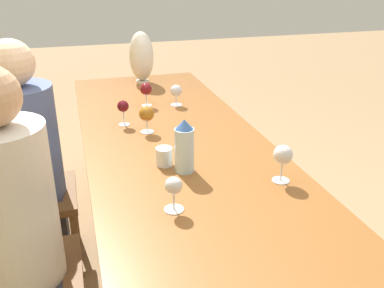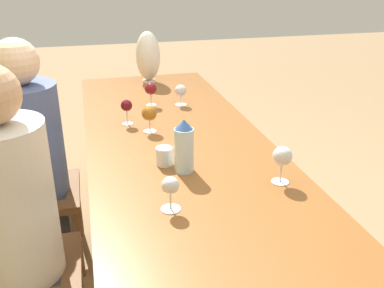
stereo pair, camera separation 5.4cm
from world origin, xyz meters
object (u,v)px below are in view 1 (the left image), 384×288
Objects in this scene: water_tumbler at (164,156)px; chair_far at (15,186)px; water_bottle at (184,146)px; wine_glass_0 at (174,187)px; person_far at (29,155)px; person_near at (17,222)px; vase at (141,57)px; wine_glass_5 at (147,114)px; wine_glass_1 at (146,90)px; wine_glass_3 at (176,91)px; chair_near at (0,266)px; wine_glass_2 at (123,107)px; wine_glass_4 at (283,156)px.

chair_far is (0.51, 0.68, -0.31)m from water_tumbler.
water_bottle reaches higher than wine_glass_0.
person_far reaches higher than wine_glass_0.
vase is at bearing -26.55° from person_near.
wine_glass_1 is at bearing -10.15° from wine_glass_5.
wine_glass_3 is 1.24m from person_near.
person_near is at bearing 137.28° from wine_glass_3.
vase reaches higher than wine_glass_0.
person_near is at bearing -90.00° from chair_near.
chair_far is at bearing 90.71° from wine_glass_2.
wine_glass_4 is 1.28m from person_far.
vase is 1.65m from person_near.
wine_glass_1 is 0.75m from person_far.
vase is 0.28× the size of person_near.
wine_glass_2 is 0.68m from chair_far.
vase is at bearing -16.63° from wine_glass_2.
wine_glass_4 is 0.12× the size of person_near.
wine_glass_0 is 0.87m from wine_glass_2.
water_tumbler is 0.53m from wine_glass_2.
wine_glass_5 is 0.81m from person_near.
water_tumbler is at bearing 174.77° from wine_glass_1.
person_near is at bearing 82.79° from wine_glass_4.
chair_far is (0.86, 0.63, -0.36)m from wine_glass_0.
chair_far is at bearing 36.16° from wine_glass_0.
wine_glass_1 is (0.80, -0.07, 0.06)m from water_tumbler.
wine_glass_2 is 0.95m from chair_near.
wine_glass_3 is 0.91× the size of wine_glass_5.
chair_near reaches higher than wine_glass_5.
person_far reaches higher than wine_glass_1.
wine_glass_2 is 0.16m from wine_glass_5.
person_near is at bearing 179.90° from person_far.
person_far is (0.78, 0.99, -0.21)m from wine_glass_4.
person_near reaches higher than chair_near.
person_far reaches higher than vase.
water_tumbler is 0.52× the size of wine_glass_4.
wine_glass_0 is 1.02× the size of wine_glass_3.
water_bottle is 1.62× the size of wine_glass_1.
wine_glass_2 is 0.11× the size of person_far.
person_near is at bearing 95.32° from water_bottle.
water_tumbler is 0.59× the size of wine_glass_2.
wine_glass_2 is 0.84m from person_near.
person_near reaches higher than wine_glass_4.
chair_near reaches higher than wine_glass_1.
wine_glass_3 is 0.10× the size of person_near.
vase is 1.73m from chair_near.
chair_near is (-0.14, 0.68, -0.31)m from water_tumbler.
wine_glass_1 is 0.14× the size of chair_near.
wine_glass_3 is 0.82× the size of wine_glass_4.
chair_near is (0.21, 0.63, -0.36)m from wine_glass_0.
person_far is at bearing 106.82° from wine_glass_3.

